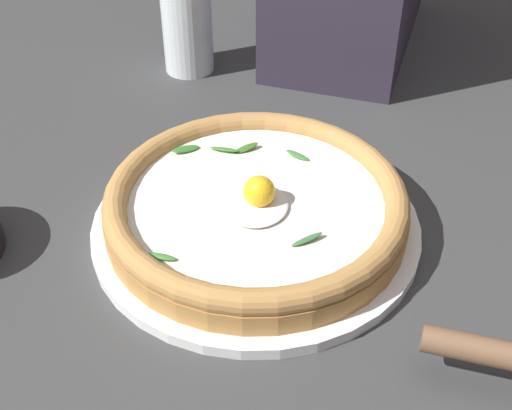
{
  "coord_description": "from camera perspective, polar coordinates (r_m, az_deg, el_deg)",
  "views": [
    {
      "loc": [
        -0.51,
        0.0,
        0.45
      ],
      "look_at": [
        -0.01,
        0.04,
        0.03
      ],
      "focal_mm": 47.49,
      "sensor_mm": 36.0,
      "label": 1
    }
  ],
  "objects": [
    {
      "name": "ground_plane",
      "position": [
        0.69,
        3.22,
        -2.86
      ],
      "size": [
        2.4,
        2.4,
        0.03
      ],
      "primitive_type": "cube",
      "color": "#373939",
      "rests_on": "ground"
    },
    {
      "name": "pizza_plate",
      "position": [
        0.67,
        -0.0,
        -1.71
      ],
      "size": [
        0.32,
        0.32,
        0.01
      ],
      "primitive_type": "cylinder",
      "color": "white",
      "rests_on": "ground"
    },
    {
      "name": "pizza",
      "position": [
        0.66,
        -0.0,
        0.04
      ],
      "size": [
        0.3,
        0.3,
        0.06
      ],
      "color": "#B88140",
      "rests_on": "pizza_plate"
    },
    {
      "name": "drinking_glass",
      "position": [
        0.94,
        -5.78,
        14.38
      ],
      "size": [
        0.07,
        0.07,
        0.13
      ],
      "color": "silver",
      "rests_on": "ground"
    }
  ]
}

